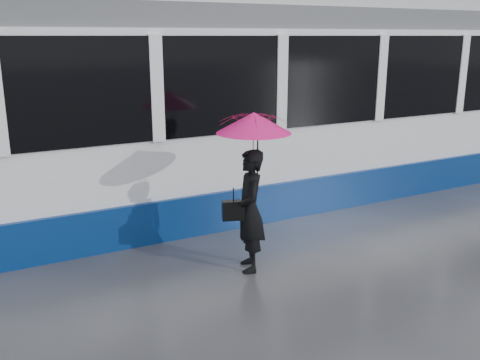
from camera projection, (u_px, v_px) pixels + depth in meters
ground at (133, 289)px, 6.31m from camera, size 90.00×90.00×0.00m
rails at (84, 225)px, 8.43m from camera, size 34.00×1.51×0.02m
tram at (31, 126)px, 7.71m from camera, size 26.00×2.56×3.35m
woman at (250, 211)px, 6.68m from camera, size 0.54×0.66×1.56m
umbrella at (254, 137)px, 6.46m from camera, size 1.17×1.17×1.05m
handbag at (233, 210)px, 6.58m from camera, size 0.30×0.21×0.42m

